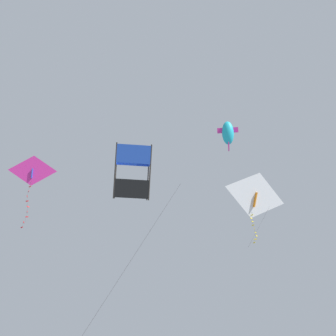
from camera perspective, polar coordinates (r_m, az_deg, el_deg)
The scene contains 4 objects.
kite_fish_far_centre at distance 29.43m, azimuth 7.31°, elevation 4.24°, with size 1.26×1.30×1.94m.
kite_delta_low_drifter at distance 31.71m, azimuth 10.52°, elevation -3.37°, with size 3.57×1.72×4.99m.
kite_delta_highest at distance 29.30m, azimuth -16.18°, elevation -0.43°, with size 2.13×0.95×4.35m.
kite_box_mid_left at distance 18.05m, azimuth -4.37°, elevation -0.55°, with size 3.08×2.43×7.79m.
Camera 1 is at (6.33, 16.40, 26.52)m, focal length 49.99 mm.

